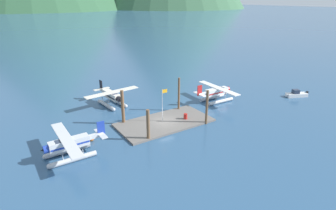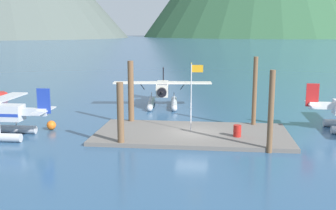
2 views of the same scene
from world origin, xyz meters
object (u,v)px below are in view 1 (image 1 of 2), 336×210
at_px(flagpole, 163,101).
at_px(fuel_drum, 185,116).
at_px(seaplane_cream_bow_left, 112,97).
at_px(mooring_buoy, 91,139).
at_px(boat_white_open_se, 296,94).
at_px(seaplane_silver_port_aft, 69,146).
at_px(seaplane_white_stbd_fwd, 217,93).

bearing_deg(flagpole, fuel_drum, -22.15).
bearing_deg(seaplane_cream_bow_left, mooring_buoy, -124.57).
distance_m(fuel_drum, seaplane_cream_bow_left, 14.88).
distance_m(fuel_drum, boat_white_open_se, 25.74).
height_order(mooring_buoy, seaplane_cream_bow_left, seaplane_cream_bow_left).
bearing_deg(boat_white_open_se, seaplane_silver_port_aft, 177.72).
relative_size(fuel_drum, seaplane_silver_port_aft, 0.08).
height_order(fuel_drum, seaplane_silver_port_aft, seaplane_silver_port_aft).
distance_m(mooring_buoy, seaplane_silver_port_aft, 4.59).
relative_size(seaplane_silver_port_aft, boat_white_open_se, 2.27).
xyz_separation_m(mooring_buoy, seaplane_silver_port_aft, (-3.54, -2.66, 1.20)).
xyz_separation_m(mooring_buoy, boat_white_open_se, (40.68, -4.42, 0.11)).
bearing_deg(fuel_drum, seaplane_cream_bow_left, 119.31).
height_order(flagpole, seaplane_white_stbd_fwd, flagpole).
relative_size(seaplane_cream_bow_left, seaplane_silver_port_aft, 1.01).
distance_m(mooring_buoy, seaplane_cream_bow_left, 13.82).
distance_m(seaplane_white_stbd_fwd, seaplane_silver_port_aft, 29.48).
bearing_deg(boat_white_open_se, mooring_buoy, 173.80).
xyz_separation_m(fuel_drum, seaplane_silver_port_aft, (-18.63, -1.05, 0.84)).
bearing_deg(seaplane_silver_port_aft, flagpole, 9.07).
bearing_deg(boat_white_open_se, seaplane_white_stbd_fwd, 155.65).
relative_size(flagpole, fuel_drum, 6.09).
xyz_separation_m(flagpole, seaplane_white_stbd_fwd, (13.81, 2.68, -2.10)).
relative_size(flagpole, seaplane_cream_bow_left, 0.51).
relative_size(flagpole, seaplane_silver_port_aft, 0.52).
height_order(fuel_drum, mooring_buoy, fuel_drum).
distance_m(flagpole, mooring_buoy, 12.14).
xyz_separation_m(flagpole, seaplane_silver_port_aft, (-15.22, -2.43, -2.10)).
xyz_separation_m(seaplane_white_stbd_fwd, boat_white_open_se, (15.18, -6.87, -1.09)).
distance_m(flagpole, fuel_drum, 4.70).
xyz_separation_m(seaplane_cream_bow_left, seaplane_white_stbd_fwd, (17.68, -8.89, 0.00)).
relative_size(seaplane_white_stbd_fwd, boat_white_open_se, 2.28).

